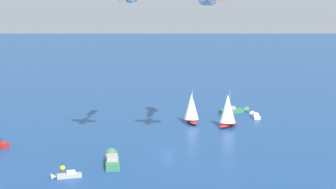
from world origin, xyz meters
TOP-DOWN VIEW (x-y plane):
  - ground_plane at (0.00, 0.00)m, footprint 2000.00×2000.00m
  - sailboat_far_port at (-13.14, -31.02)m, footprint 4.49×7.89m
  - motorboat_far_stbd at (23.56, 15.66)m, footprint 6.02×2.02m
  - sailboat_inshore at (-21.95, -23.88)m, footprint 7.92×6.87m
  - motorboat_offshore at (13.65, 7.44)m, footprint 3.53×11.20m
  - motorboat_ahead at (-34.79, -36.46)m, footprint 2.79×7.43m
  - motorboat_mid_cluster at (-31.29, -45.00)m, footprint 10.64×5.67m
  - marker_buoy at (24.00, 10.09)m, footprint 1.10×1.10m
  - smoke_trail_lead at (-13.17, -15.39)m, footprint 6.66×20.97m

SIDE VIEW (x-z plane):
  - ground_plane at x=0.00m, z-range 0.00..0.00m
  - marker_buoy at x=24.00m, z-range -0.66..1.44m
  - motorboat_far_stbd at x=23.56m, z-range -0.40..1.32m
  - motorboat_ahead at x=-34.79m, z-range -0.48..1.62m
  - motorboat_mid_cluster at x=-31.29m, z-range -0.69..2.30m
  - motorboat_offshore at x=13.65m, z-range -0.74..2.47m
  - sailboat_far_port at x=-13.14m, z-range -0.44..9.61m
  - sailboat_inshore at x=-21.95m, z-range -0.46..10.16m
  - smoke_trail_lead at x=-13.17m, z-range 33.62..37.00m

